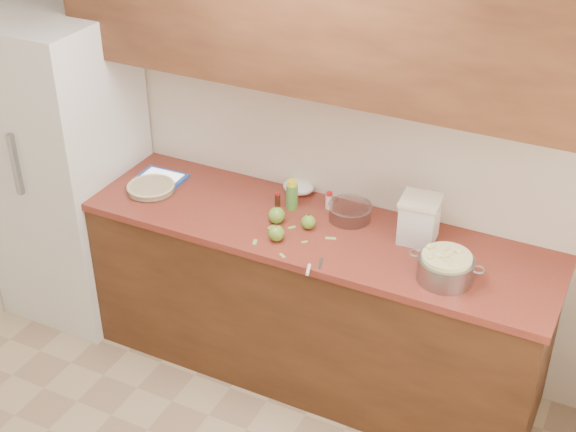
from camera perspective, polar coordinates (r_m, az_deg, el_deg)
The scene contains 23 objects.
room_shell at distance 2.80m, azimuth -12.78°, elevation -8.19°, with size 3.60×3.60×3.60m.
counter_run at distance 4.29m, azimuth 0.59°, elevation -5.68°, with size 2.64×0.68×0.92m.
upper_cabinets at distance 3.73m, azimuth 1.80°, elevation 14.25°, with size 2.60×0.34×0.70m, color brown.
fridge at distance 4.74m, azimuth -15.45°, elevation 3.25°, with size 0.70×0.70×1.80m, color silver.
pie at distance 4.35m, azimuth -9.72°, elevation 1.98°, with size 0.27×0.27×0.04m.
colander at distance 3.66m, azimuth 11.15°, elevation -3.62°, with size 0.35×0.26×0.13m.
flour_canister at distance 3.89m, azimuth 9.32°, elevation -0.21°, with size 0.20×0.20×0.23m.
tablet at distance 4.46m, azimuth -9.05°, elevation 2.66°, with size 0.27×0.20×0.02m.
paring_knife at distance 3.68m, azimuth 1.60°, elevation -3.77°, with size 0.07×0.16×0.02m.
lemon_bottle at distance 4.11m, azimuth 0.28°, elevation 1.50°, with size 0.06×0.06×0.16m.
cinnamon_shaker at distance 4.13m, azimuth 2.95°, elevation 1.09°, with size 0.04×0.04×0.09m.
vanilla_bottle at distance 4.15m, azimuth -0.74°, elevation 1.18°, with size 0.03×0.03×0.08m.
mixing_bowl at distance 4.05m, azimuth 4.42°, elevation 0.34°, with size 0.23×0.23×0.08m.
paper_towel at distance 4.27m, azimuth 0.75°, elevation 2.09°, with size 0.17×0.14×0.07m, color white.
apple_left at distance 4.01m, azimuth -0.82°, elevation 0.06°, with size 0.09×0.09×0.10m.
apple_center at distance 3.97m, azimuth 1.46°, elevation -0.43°, with size 0.07×0.07×0.09m.
apple_front at distance 3.87m, azimuth -0.84°, elevation -1.23°, with size 0.08×0.08×0.09m.
peel_a at distance 3.99m, azimuth -1.19°, elevation -0.78°, with size 0.04×0.02×0.00m, color #84B658.
peel_b at distance 3.88m, azimuth 1.18°, elevation -1.85°, with size 0.03×0.01×0.00m, color #84B658.
peel_c at distance 3.88m, azimuth -2.37°, elevation -1.87°, with size 0.05×0.02×0.00m, color #84B658.
peel_d at distance 3.99m, azimuth 0.27°, elevation -0.81°, with size 0.04×0.02×0.00m, color #84B658.
peel_e at distance 3.78m, azimuth -0.40°, elevation -2.83°, with size 0.04×0.02×0.00m, color #84B658.
peel_f at distance 3.91m, azimuth 3.05°, elevation -1.60°, with size 0.05×0.02×0.00m, color #84B658.
Camera 1 is at (1.48, -1.60, 3.05)m, focal length 50.00 mm.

